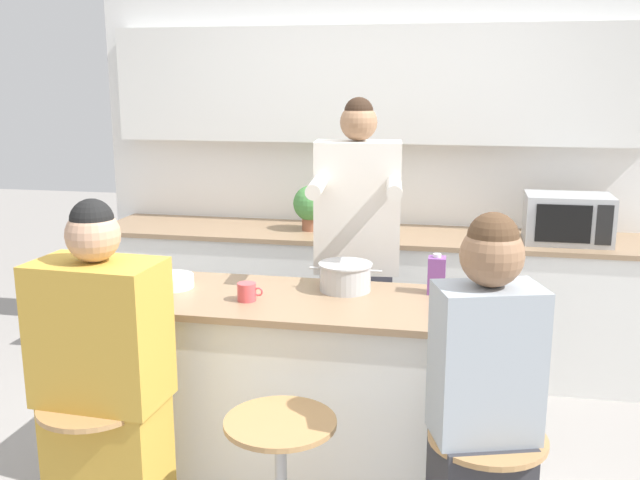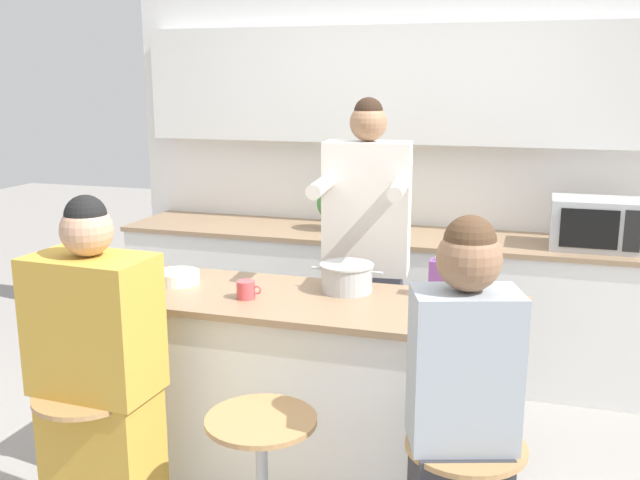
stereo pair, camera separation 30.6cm
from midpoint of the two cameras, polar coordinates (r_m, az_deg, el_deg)
name	(u,v)px [view 2 (the right image)]	position (r m, az deg, el deg)	size (l,w,h in m)	color
wall_back	(400,128)	(4.82, 8.28, 8.83)	(3.81, 0.22, 2.70)	white
back_counter	(387,300)	(4.72, 7.26, -4.79)	(3.54, 0.65, 0.89)	white
kitchen_island	(316,395)	(3.29, 2.38, -12.36)	(1.81, 0.65, 0.92)	black
bar_stool_leftmost	(91,459)	(3.04, -15.02, -16.66)	(0.41, 0.41, 0.67)	tan
person_cooking	(366,277)	(3.63, 6.10, -3.01)	(0.48, 0.62, 1.78)	#383842
person_wrapped_blanket	(98,388)	(2.93, -14.45, -11.43)	(0.48, 0.31, 1.45)	gold
person_seated_near	(460,440)	(2.55, 14.70, -15.27)	(0.40, 0.35, 1.45)	#333338
cooking_pot	(347,277)	(3.22, 4.88, -3.04)	(0.33, 0.24, 0.13)	#B7BABC
fruit_bowl	(178,277)	(3.38, -8.79, -2.99)	(0.20, 0.20, 0.06)	white
coffee_cup_near	(246,290)	(3.12, -3.15, -4.04)	(0.11, 0.08, 0.08)	#DB4C51
banana_bunch	(136,290)	(3.24, -11.94, -3.95)	(0.15, 0.11, 0.05)	yellow
juice_carton	(438,278)	(3.19, 12.18, -3.04)	(0.08, 0.08, 0.18)	#7A428E
microwave	(596,224)	(4.50, 23.04, 1.18)	(0.50, 0.34, 0.29)	#B2B5B7
potted_plant	(335,205)	(4.65, 3.08, 2.79)	(0.23, 0.23, 0.30)	#93563D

